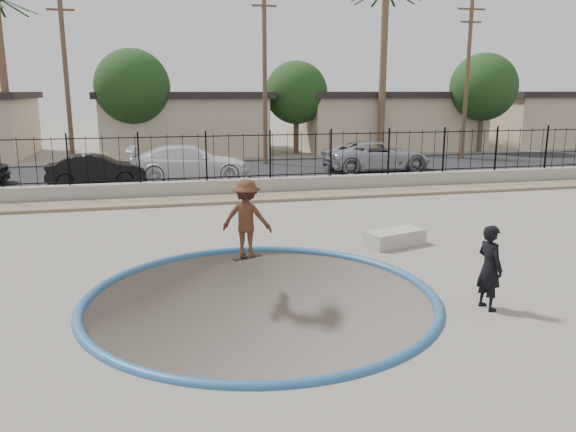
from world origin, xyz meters
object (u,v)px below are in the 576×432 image
(skater, at_px, (247,222))
(car_b, at_px, (97,170))
(skateboard, at_px, (247,258))
(videographer, at_px, (490,267))
(car_d, at_px, (377,156))
(car_c, at_px, (190,163))
(concrete_ledge, at_px, (395,238))

(skater, distance_m, car_b, 12.86)
(car_b, bearing_deg, skateboard, -161.61)
(videographer, xyz_separation_m, car_d, (4.90, 17.50, -0.02))
(car_b, xyz_separation_m, car_c, (3.97, 0.57, 0.12))
(skater, height_order, car_d, skater)
(concrete_ledge, xyz_separation_m, car_b, (-8.53, 11.64, 0.50))
(car_d, bearing_deg, skateboard, 143.42)
(videographer, height_order, car_c, videographer)
(videographer, bearing_deg, car_c, 6.41)
(car_c, bearing_deg, skater, -174.45)
(videographer, relative_size, car_b, 0.40)
(videographer, bearing_deg, car_b, 19.05)
(car_d, bearing_deg, concrete_ledge, 156.52)
(skateboard, height_order, concrete_ledge, concrete_ledge)
(skater, distance_m, car_c, 12.63)
(car_b, xyz_separation_m, car_d, (13.30, 1.36, 0.09))
(skateboard, distance_m, concrete_ledge, 4.04)
(skater, xyz_separation_m, car_b, (-4.51, 12.04, -0.24))
(skateboard, xyz_separation_m, car_d, (8.79, 13.40, 0.74))
(car_c, height_order, car_d, car_c)
(car_d, bearing_deg, skater, 143.42)
(skater, relative_size, videographer, 1.16)
(concrete_ledge, bearing_deg, videographer, -91.60)
(skateboard, distance_m, car_d, 16.04)
(videographer, bearing_deg, skateboard, 35.05)
(concrete_ledge, distance_m, car_d, 13.86)
(videographer, distance_m, car_b, 18.20)
(concrete_ledge, height_order, car_b, car_b)
(videographer, height_order, car_b, videographer)
(concrete_ledge, bearing_deg, car_c, 110.47)
(car_b, bearing_deg, videographer, -154.66)
(skater, bearing_deg, skateboard, -157.06)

